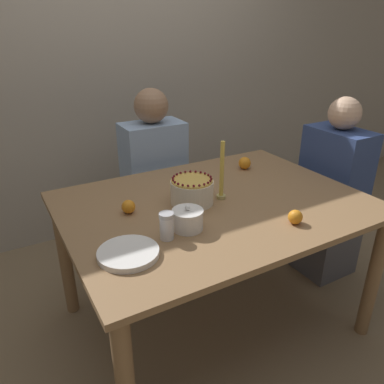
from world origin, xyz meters
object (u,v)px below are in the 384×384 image
(candle, at_px, (222,176))
(person_woman_floral, at_px, (330,201))
(person_man_blue_shirt, at_px, (155,190))
(sugar_shaker, at_px, (167,226))
(sugar_bowl, at_px, (188,219))
(cake, at_px, (192,191))

(candle, bearing_deg, person_woman_floral, 2.88)
(person_man_blue_shirt, bearing_deg, candle, 93.74)
(sugar_shaker, bearing_deg, sugar_bowl, 13.71)
(sugar_shaker, xyz_separation_m, candle, (0.41, 0.22, 0.06))
(cake, bearing_deg, candle, -10.10)
(cake, xyz_separation_m, person_man_blue_shirt, (0.11, 0.70, -0.29))
(cake, xyz_separation_m, candle, (0.15, -0.03, 0.06))
(sugar_shaker, relative_size, person_woman_floral, 0.10)
(sugar_shaker, xyz_separation_m, person_woman_floral, (1.31, 0.26, -0.31))
(candle, height_order, person_man_blue_shirt, person_man_blue_shirt)
(sugar_shaker, distance_m, person_woman_floral, 1.37)
(sugar_shaker, bearing_deg, person_woman_floral, 11.27)
(cake, height_order, person_man_blue_shirt, person_man_blue_shirt)
(sugar_bowl, xyz_separation_m, person_man_blue_shirt, (0.25, 0.92, -0.28))
(cake, relative_size, person_man_blue_shirt, 0.17)
(sugar_bowl, relative_size, person_woman_floral, 0.12)
(candle, relative_size, person_woman_floral, 0.25)
(cake, bearing_deg, sugar_bowl, -123.76)
(cake, height_order, sugar_shaker, cake)
(cake, height_order, sugar_bowl, cake)
(sugar_shaker, bearing_deg, person_man_blue_shirt, 68.99)
(cake, relative_size, sugar_shaker, 1.80)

